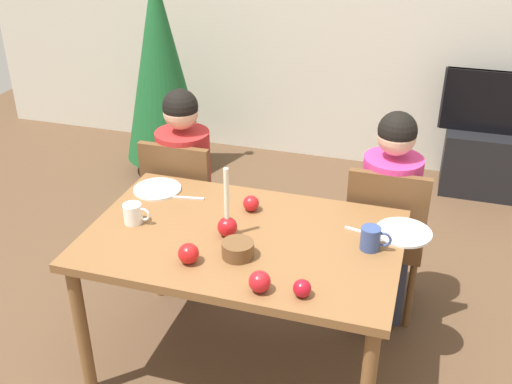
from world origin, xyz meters
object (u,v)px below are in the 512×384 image
(person_right_child, at_px, (387,220))
(plate_left, at_px, (157,189))
(bowl_walnuts, at_px, (238,249))
(chair_right, at_px, (385,233))
(apple_by_right_mug, at_px, (302,288))
(dining_table, at_px, (243,251))
(apple_far_edge, at_px, (260,282))
(apple_by_left_plate, at_px, (189,254))
(mug_right, at_px, (371,239))
(tv_stand, at_px, (487,162))
(apple_near_candle, at_px, (251,203))
(candle_centerpiece, at_px, (227,222))
(chair_left, at_px, (184,202))
(plate_right, at_px, (403,232))
(mug_left, at_px, (133,214))
(tv, at_px, (498,103))
(person_left_child, at_px, (185,190))
(christmas_tree, at_px, (160,66))

(person_right_child, height_order, plate_left, person_right_child)
(plate_left, xyz_separation_m, bowl_walnuts, (0.58, -0.45, 0.03))
(chair_right, bearing_deg, apple_by_right_mug, -103.79)
(dining_table, height_order, apple_far_edge, apple_far_edge)
(apple_by_left_plate, relative_size, apple_by_right_mug, 1.23)
(chair_right, distance_m, mug_right, 0.62)
(tv_stand, height_order, bowl_walnuts, bowl_walnuts)
(mug_right, height_order, apple_near_candle, mug_right)
(person_right_child, relative_size, candle_centerpiece, 3.52)
(mug_right, height_order, apple_far_edge, mug_right)
(chair_left, relative_size, apple_far_edge, 10.30)
(dining_table, bearing_deg, bowl_walnuts, -79.09)
(tv_stand, height_order, plate_right, plate_right)
(person_right_child, bearing_deg, apple_by_left_plate, -129.13)
(chair_left, relative_size, apple_by_right_mug, 12.53)
(mug_right, relative_size, apple_far_edge, 1.53)
(chair_right, height_order, mug_left, chair_right)
(candle_centerpiece, distance_m, plate_right, 0.79)
(apple_near_candle, relative_size, apple_by_right_mug, 1.08)
(chair_left, height_order, chair_right, same)
(chair_left, distance_m, mug_left, 0.71)
(plate_left, relative_size, bowl_walnuts, 1.76)
(tv, relative_size, apple_by_left_plate, 8.91)
(bowl_walnuts, height_order, apple_far_edge, apple_far_edge)
(person_left_child, relative_size, apple_near_candle, 15.09)
(person_left_child, relative_size, apple_by_left_plate, 13.22)
(plate_right, xyz_separation_m, bowl_walnuts, (-0.65, -0.39, 0.03))
(dining_table, height_order, mug_right, mug_right)
(tv, height_order, plate_left, tv)
(plate_right, height_order, bowl_walnuts, bowl_walnuts)
(person_right_child, height_order, candle_centerpiece, person_right_child)
(dining_table, bearing_deg, mug_right, 6.25)
(chair_right, distance_m, tv, 1.81)
(chair_left, height_order, apple_by_right_mug, chair_left)
(candle_centerpiece, relative_size, plate_right, 1.31)
(candle_centerpiece, relative_size, apple_near_candle, 4.29)
(dining_table, height_order, chair_right, chair_right)
(tv_stand, bearing_deg, plate_right, -103.45)
(person_left_child, distance_m, apple_by_left_plate, 1.02)
(chair_right, bearing_deg, apple_far_edge, -112.32)
(bowl_walnuts, bearing_deg, person_right_child, 55.30)
(mug_left, bearing_deg, tv, 54.04)
(chair_right, relative_size, plate_left, 3.72)
(person_right_child, height_order, apple_near_candle, person_right_child)
(chair_left, relative_size, plate_left, 3.72)
(person_left_child, distance_m, apple_near_candle, 0.70)
(chair_right, xyz_separation_m, candle_centerpiece, (-0.65, -0.62, 0.31))
(mug_left, bearing_deg, chair_left, 93.67)
(christmas_tree, height_order, bowl_walnuts, christmas_tree)
(chair_right, bearing_deg, plate_left, -164.23)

